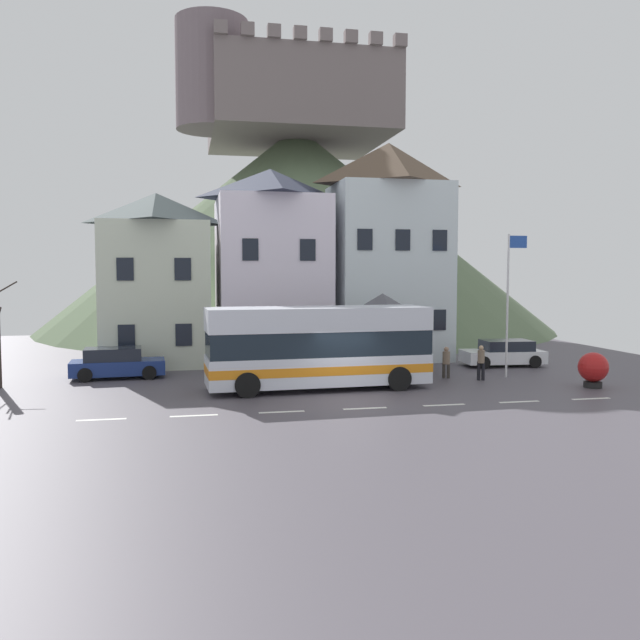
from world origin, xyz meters
The scene contains 14 objects.
ground_plane centered at (0.00, 0.00, -0.03)m, with size 40.00×60.00×0.07m.
townhouse_00 centered at (-7.69, 12.37, 4.53)m, with size 5.44×6.81×9.07m.
townhouse_01 centered at (-1.56, 12.37, 5.26)m, with size 5.82×6.81×10.52m.
townhouse_02 centered at (4.95, 11.51, 6.00)m, with size 6.15×5.08×12.01m.
hilltop_castle centered at (3.39, 33.22, 9.22)m, with size 43.44×43.44×24.48m.
transit_bus centered at (-0.86, 2.53, 1.72)m, with size 9.33×2.98×3.42m.
bus_shelter centered at (3.03, 6.22, 3.10)m, with size 3.60×3.60×3.84m.
parked_car_00 centered at (9.93, 7.31, 0.66)m, with size 4.23×2.24×1.34m.
parked_car_01 centered at (-9.36, 7.17, 0.68)m, with size 4.26×2.04×1.41m.
pedestrian_00 centered at (6.75, 3.27, 0.87)m, with size 0.33×0.31×1.58m.
pedestrian_01 centered at (5.46, 4.16, 0.81)m, with size 0.34×0.34×1.45m.
public_bench centered at (1.82, 7.98, 0.47)m, with size 1.69×0.48×0.87m.
flagpole centered at (8.35, 3.80, 3.85)m, with size 0.95×0.10×6.59m.
harbour_buoy centered at (10.55, 0.56, 0.82)m, with size 1.24×1.24×1.49m.
Camera 1 is at (-6.23, -24.04, 4.84)m, focal length 36.99 mm.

